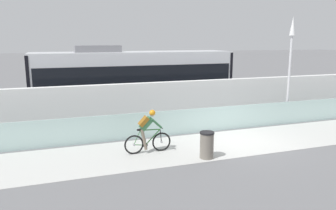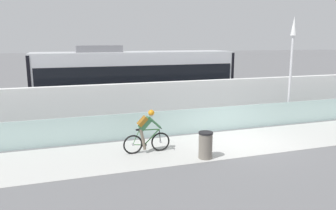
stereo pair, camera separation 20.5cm
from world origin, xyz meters
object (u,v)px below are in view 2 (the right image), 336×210
(cyclist_on_bike, at_px, (146,132))
(lamp_post_antenna, at_px, (292,57))
(trash_bin, at_px, (206,145))
(tram, at_px, (135,80))

(cyclist_on_bike, xyz_separation_m, lamp_post_antenna, (7.91, 2.15, 2.49))
(cyclist_on_bike, height_order, trash_bin, cyclist_on_bike)
(tram, height_order, trash_bin, tram)
(cyclist_on_bike, relative_size, trash_bin, 1.84)
(tram, xyz_separation_m, trash_bin, (0.62, -8.10, -1.41))
(tram, relative_size, cyclist_on_bike, 6.25)
(tram, distance_m, cyclist_on_bike, 7.04)
(tram, height_order, cyclist_on_bike, tram)
(cyclist_on_bike, bearing_deg, lamp_post_antenna, 15.22)
(tram, xyz_separation_m, cyclist_on_bike, (-1.18, -6.85, -1.09))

